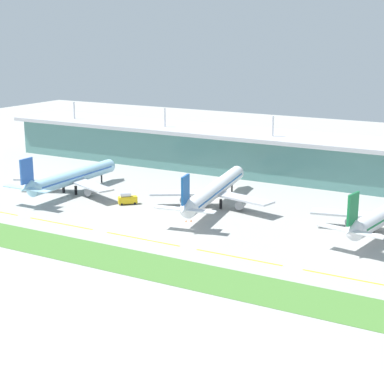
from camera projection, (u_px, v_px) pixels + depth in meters
The scene contains 12 objects.
ground_plane at pixel (153, 239), 204.01m from camera, with size 600.00×600.00×0.00m, color #9E9E99.
terminal_building at pixel (276, 155), 288.48m from camera, with size 288.00×34.00×28.28m.
airliner_near at pixel (71, 178), 259.81m from camera, with size 48.80×60.10×18.90m.
airliner_middle at pixel (214, 190), 239.32m from camera, with size 48.08×71.11×18.90m.
taxiway_stripe_mid_west at pixel (61, 224), 220.32m from camera, with size 28.00×0.70×0.04m, color yellow.
taxiway_stripe_centre at pixel (142, 239), 204.09m from camera, with size 28.00×0.70×0.04m, color yellow.
taxiway_stripe_mid_east at pixel (238, 257), 187.86m from camera, with size 28.00×0.70×0.04m, color yellow.
taxiway_stripe_east at pixel (352, 279), 171.63m from camera, with size 28.00×0.70×0.04m, color yellow.
grass_verge at pixel (115, 259), 186.66m from camera, with size 300.00×18.00×0.10m, color #477A33.
fuel_truck at pixel (127, 199), 243.89m from camera, with size 6.96×6.90×4.95m.
safety_cone_left_wingtip at pixel (186, 221), 222.14m from camera, with size 0.56×0.56×0.70m, color orange.
safety_cone_nose_front at pixel (191, 221), 222.52m from camera, with size 0.56×0.56×0.70m, color orange.
Camera 1 is at (106.45, -162.39, 65.60)m, focal length 59.62 mm.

